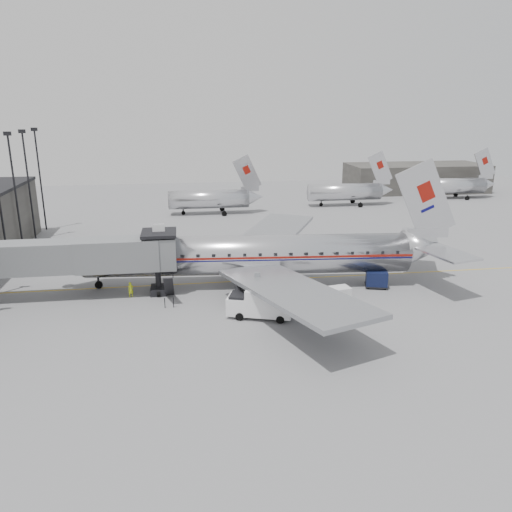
{
  "coord_description": "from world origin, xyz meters",
  "views": [
    {
      "loc": [
        -6.54,
        -44.72,
        18.19
      ],
      "look_at": [
        0.81,
        4.62,
        3.2
      ],
      "focal_mm": 35.0,
      "sensor_mm": 36.0,
      "label": 1
    }
  ],
  "objects": [
    {
      "name": "distant_aircraft_mid",
      "position": [
        24.21,
        46.0,
        2.73
      ],
      "size": [
        16.39,
        3.2,
        10.26
      ],
      "color": "silver",
      "rests_on": "ground"
    },
    {
      "name": "airliner",
      "position": [
        0.83,
        4.57,
        3.33
      ],
      "size": [
        41.91,
        38.7,
        13.25
      ],
      "rotation": [
        0.0,
        0.0,
        -0.09
      ],
      "color": "silver",
      "rests_on": "ground"
    },
    {
      "name": "apron_line",
      "position": [
        3.0,
        6.0,
        0.01
      ],
      "size": [
        60.0,
        0.15,
        0.01
      ],
      "primitive_type": "cube",
      "rotation": [
        0.0,
        0.0,
        1.57
      ],
      "color": "gold",
      "rests_on": "ground"
    },
    {
      "name": "baggage_cart_navy",
      "position": [
        13.16,
        2.0,
        0.95
      ],
      "size": [
        2.67,
        2.3,
        1.79
      ],
      "rotation": [
        0.0,
        0.0,
        -0.28
      ],
      "color": "#0C1333",
      "rests_on": "ground"
    },
    {
      "name": "baggage_cart_white",
      "position": [
        8.0,
        -1.57,
        0.85
      ],
      "size": [
        2.29,
        1.9,
        1.6
      ],
      "rotation": [
        0.0,
        0.0,
        0.19
      ],
      "color": "silver",
      "rests_on": "ground"
    },
    {
      "name": "jet_bridge",
      "position": [
        -16.66,
        3.67,
        4.18
      ],
      "size": [
        21.0,
        6.2,
        7.1
      ],
      "color": "slate",
      "rests_on": "ground"
    },
    {
      "name": "ground",
      "position": [
        0.0,
        0.0,
        0.0
      ],
      "size": [
        160.0,
        160.0,
        0.0
      ],
      "primitive_type": "plane",
      "color": "slate",
      "rests_on": "ground"
    },
    {
      "name": "ramp_worker",
      "position": [
        -12.0,
        3.0,
        0.76
      ],
      "size": [
        0.66,
        0.6,
        1.53
      ],
      "primitive_type": "imported",
      "rotation": [
        0.0,
        0.0,
        0.54
      ],
      "color": "#D1E81B",
      "rests_on": "ground"
    },
    {
      "name": "hangar",
      "position": [
        45.0,
        60.0,
        3.0
      ],
      "size": [
        30.0,
        12.0,
        6.0
      ],
      "primitive_type": "cube",
      "color": "#33302E",
      "rests_on": "ground"
    },
    {
      "name": "distant_aircraft_near",
      "position": [
        -1.79,
        42.0,
        2.73
      ],
      "size": [
        16.39,
        3.2,
        10.26
      ],
      "color": "silver",
      "rests_on": "ground"
    },
    {
      "name": "distant_aircraft_far",
      "position": [
        48.21,
        50.0,
        2.73
      ],
      "size": [
        16.39,
        3.2,
        10.26
      ],
      "color": "silver",
      "rests_on": "ground"
    },
    {
      "name": "service_van",
      "position": [
        0.0,
        -3.84,
        1.43
      ],
      "size": [
        6.19,
        3.94,
        2.72
      ],
      "rotation": [
        0.0,
        0.0,
        -0.32
      ],
      "color": "white",
      "rests_on": "ground"
    }
  ]
}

